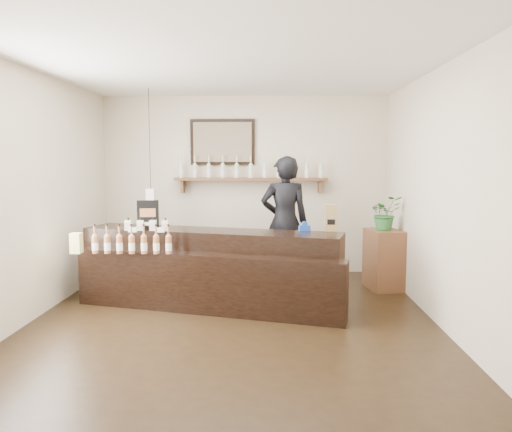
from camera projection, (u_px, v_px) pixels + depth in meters
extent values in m
plane|color=black|center=(233.00, 319.00, 5.64)|extent=(5.00, 5.00, 0.00)
plane|color=beige|center=(245.00, 185.00, 7.97)|extent=(4.50, 0.00, 4.50)
plane|color=beige|center=(200.00, 224.00, 3.00)|extent=(4.50, 0.00, 4.50)
plane|color=beige|center=(31.00, 195.00, 5.56)|extent=(0.00, 5.00, 5.00)
plane|color=beige|center=(439.00, 196.00, 5.42)|extent=(0.00, 5.00, 5.00)
plane|color=white|center=(232.00, 65.00, 5.33)|extent=(5.00, 5.00, 0.00)
cube|color=#56341D|center=(251.00, 179.00, 7.83)|extent=(2.40, 0.25, 0.04)
cube|color=#56341D|center=(183.00, 187.00, 7.91)|extent=(0.04, 0.20, 0.20)
cube|color=#56341D|center=(319.00, 187.00, 7.84)|extent=(0.04, 0.20, 0.20)
cube|color=black|center=(223.00, 142.00, 7.88)|extent=(1.02, 0.04, 0.72)
cube|color=#45392C|center=(222.00, 142.00, 7.85)|extent=(0.92, 0.01, 0.62)
cube|color=white|center=(151.00, 198.00, 7.14)|extent=(0.12, 0.12, 0.28)
cylinder|color=black|center=(150.00, 139.00, 7.04)|extent=(0.01, 0.01, 1.41)
cylinder|color=silver|center=(181.00, 171.00, 7.85)|extent=(0.07, 0.07, 0.20)
cone|color=silver|center=(181.00, 163.00, 7.84)|extent=(0.07, 0.07, 0.05)
cylinder|color=silver|center=(181.00, 159.00, 7.83)|extent=(0.02, 0.02, 0.07)
cylinder|color=gold|center=(181.00, 156.00, 7.82)|extent=(0.03, 0.03, 0.02)
cylinder|color=white|center=(181.00, 173.00, 7.85)|extent=(0.07, 0.07, 0.09)
cylinder|color=silver|center=(195.00, 171.00, 7.84)|extent=(0.07, 0.07, 0.20)
cone|color=silver|center=(195.00, 163.00, 7.83)|extent=(0.07, 0.07, 0.05)
cylinder|color=silver|center=(195.00, 159.00, 7.82)|extent=(0.02, 0.02, 0.07)
cylinder|color=gold|center=(195.00, 156.00, 7.82)|extent=(0.03, 0.03, 0.02)
cylinder|color=white|center=(195.00, 173.00, 7.84)|extent=(0.07, 0.07, 0.09)
cylinder|color=silver|center=(209.00, 171.00, 7.84)|extent=(0.07, 0.07, 0.20)
cone|color=silver|center=(209.00, 163.00, 7.82)|extent=(0.07, 0.07, 0.05)
cylinder|color=silver|center=(209.00, 159.00, 7.82)|extent=(0.02, 0.02, 0.07)
cylinder|color=gold|center=(209.00, 156.00, 7.81)|extent=(0.03, 0.03, 0.02)
cylinder|color=white|center=(209.00, 173.00, 7.84)|extent=(0.07, 0.07, 0.09)
cylinder|color=silver|center=(223.00, 171.00, 7.83)|extent=(0.07, 0.07, 0.20)
cone|color=silver|center=(223.00, 163.00, 7.81)|extent=(0.07, 0.07, 0.05)
cylinder|color=silver|center=(223.00, 159.00, 7.81)|extent=(0.02, 0.02, 0.07)
cylinder|color=gold|center=(223.00, 156.00, 7.80)|extent=(0.03, 0.03, 0.02)
cylinder|color=white|center=(223.00, 173.00, 7.83)|extent=(0.07, 0.07, 0.09)
cylinder|color=silver|center=(237.00, 171.00, 7.82)|extent=(0.07, 0.07, 0.20)
cone|color=silver|center=(237.00, 163.00, 7.81)|extent=(0.07, 0.07, 0.05)
cylinder|color=silver|center=(237.00, 159.00, 7.80)|extent=(0.02, 0.02, 0.07)
cylinder|color=gold|center=(237.00, 156.00, 7.80)|extent=(0.03, 0.03, 0.02)
cylinder|color=white|center=(237.00, 173.00, 7.82)|extent=(0.07, 0.07, 0.09)
cylinder|color=silver|center=(251.00, 171.00, 7.81)|extent=(0.07, 0.07, 0.20)
cone|color=silver|center=(251.00, 163.00, 7.80)|extent=(0.07, 0.07, 0.05)
cylinder|color=silver|center=(251.00, 159.00, 7.79)|extent=(0.02, 0.02, 0.07)
cylinder|color=gold|center=(251.00, 156.00, 7.79)|extent=(0.03, 0.03, 0.02)
cylinder|color=white|center=(251.00, 173.00, 7.82)|extent=(0.07, 0.07, 0.09)
cylinder|color=silver|center=(265.00, 171.00, 7.81)|extent=(0.07, 0.07, 0.20)
cone|color=silver|center=(265.00, 163.00, 7.79)|extent=(0.07, 0.07, 0.05)
cylinder|color=silver|center=(265.00, 159.00, 7.79)|extent=(0.02, 0.02, 0.07)
cylinder|color=gold|center=(265.00, 156.00, 7.78)|extent=(0.03, 0.03, 0.02)
cylinder|color=white|center=(265.00, 173.00, 7.81)|extent=(0.07, 0.07, 0.09)
cylinder|color=silver|center=(279.00, 171.00, 7.80)|extent=(0.07, 0.07, 0.20)
cone|color=silver|center=(279.00, 163.00, 7.79)|extent=(0.07, 0.07, 0.05)
cylinder|color=silver|center=(279.00, 159.00, 7.78)|extent=(0.02, 0.02, 0.07)
cylinder|color=gold|center=(279.00, 156.00, 7.77)|extent=(0.03, 0.03, 0.02)
cylinder|color=white|center=(279.00, 173.00, 7.80)|extent=(0.07, 0.07, 0.09)
cylinder|color=silver|center=(293.00, 171.00, 7.79)|extent=(0.07, 0.07, 0.20)
cone|color=silver|center=(293.00, 163.00, 7.78)|extent=(0.07, 0.07, 0.05)
cylinder|color=silver|center=(293.00, 159.00, 7.77)|extent=(0.02, 0.02, 0.07)
cylinder|color=gold|center=(293.00, 156.00, 7.77)|extent=(0.03, 0.03, 0.02)
cylinder|color=white|center=(293.00, 173.00, 7.80)|extent=(0.07, 0.07, 0.09)
cylinder|color=silver|center=(307.00, 171.00, 7.79)|extent=(0.07, 0.07, 0.20)
cone|color=silver|center=(307.00, 163.00, 7.77)|extent=(0.07, 0.07, 0.05)
cylinder|color=silver|center=(307.00, 159.00, 7.77)|extent=(0.02, 0.02, 0.07)
cylinder|color=gold|center=(307.00, 156.00, 7.76)|extent=(0.03, 0.03, 0.02)
cylinder|color=white|center=(307.00, 173.00, 7.79)|extent=(0.07, 0.07, 0.09)
cylinder|color=silver|center=(321.00, 171.00, 7.78)|extent=(0.07, 0.07, 0.20)
cone|color=silver|center=(321.00, 163.00, 7.77)|extent=(0.07, 0.07, 0.05)
cylinder|color=silver|center=(321.00, 159.00, 7.76)|extent=(0.02, 0.02, 0.07)
cylinder|color=gold|center=(321.00, 156.00, 7.75)|extent=(0.03, 0.03, 0.02)
cylinder|color=white|center=(321.00, 173.00, 7.78)|extent=(0.07, 0.07, 0.09)
cube|color=black|center=(211.00, 266.00, 6.30)|extent=(3.34, 1.40, 0.92)
cube|color=black|center=(206.00, 283.00, 5.87)|extent=(3.26, 1.11, 0.70)
cube|color=white|center=(133.00, 230.00, 6.06)|extent=(0.10, 0.04, 0.05)
cube|color=white|center=(160.00, 230.00, 6.05)|extent=(0.10, 0.04, 0.05)
cube|color=#D5D382|center=(76.00, 248.00, 5.88)|extent=(0.12, 0.12, 0.12)
cube|color=#D5D382|center=(76.00, 238.00, 5.87)|extent=(0.12, 0.12, 0.12)
cube|color=silver|center=(129.00, 225.00, 6.22)|extent=(0.08, 0.08, 0.13)
cube|color=#CB9EA1|center=(128.00, 226.00, 6.18)|extent=(0.07, 0.00, 0.06)
cylinder|color=black|center=(128.00, 219.00, 6.22)|extent=(0.02, 0.02, 0.03)
cube|color=silver|center=(141.00, 225.00, 6.22)|extent=(0.08, 0.08, 0.13)
cube|color=#CB9EA1|center=(140.00, 226.00, 6.18)|extent=(0.07, 0.00, 0.06)
cylinder|color=black|center=(141.00, 219.00, 6.21)|extent=(0.02, 0.02, 0.03)
cube|color=silver|center=(153.00, 225.00, 6.21)|extent=(0.08, 0.08, 0.13)
cube|color=#CB9EA1|center=(152.00, 226.00, 6.17)|extent=(0.07, 0.00, 0.06)
cylinder|color=black|center=(153.00, 219.00, 6.21)|extent=(0.02, 0.02, 0.03)
cube|color=silver|center=(166.00, 225.00, 6.21)|extent=(0.08, 0.08, 0.13)
cube|color=#CB9EA1|center=(165.00, 226.00, 6.17)|extent=(0.07, 0.00, 0.06)
cylinder|color=black|center=(165.00, 219.00, 6.20)|extent=(0.02, 0.02, 0.03)
cylinder|color=#9C5E35|center=(95.00, 245.00, 5.87)|extent=(0.07, 0.07, 0.20)
cone|color=#9C5E35|center=(95.00, 234.00, 5.85)|extent=(0.07, 0.07, 0.05)
cylinder|color=#9C5E35|center=(94.00, 229.00, 5.85)|extent=(0.02, 0.02, 0.07)
cylinder|color=black|center=(94.00, 225.00, 5.84)|extent=(0.03, 0.03, 0.02)
cylinder|color=white|center=(95.00, 246.00, 5.87)|extent=(0.07, 0.07, 0.09)
cylinder|color=#9C5E35|center=(107.00, 245.00, 5.86)|extent=(0.07, 0.07, 0.20)
cone|color=#9C5E35|center=(107.00, 234.00, 5.85)|extent=(0.07, 0.07, 0.05)
cylinder|color=#9C5E35|center=(107.00, 229.00, 5.84)|extent=(0.02, 0.02, 0.07)
cylinder|color=black|center=(107.00, 225.00, 5.84)|extent=(0.03, 0.03, 0.02)
cylinder|color=white|center=(107.00, 247.00, 5.87)|extent=(0.07, 0.07, 0.09)
cylinder|color=#9C5E35|center=(119.00, 245.00, 5.86)|extent=(0.07, 0.07, 0.20)
cone|color=#9C5E35|center=(119.00, 234.00, 5.84)|extent=(0.07, 0.07, 0.05)
cylinder|color=#9C5E35|center=(119.00, 229.00, 5.84)|extent=(0.02, 0.02, 0.07)
cylinder|color=black|center=(119.00, 225.00, 5.83)|extent=(0.03, 0.03, 0.02)
cylinder|color=white|center=(120.00, 247.00, 5.86)|extent=(0.07, 0.07, 0.09)
cylinder|color=#9C5E35|center=(132.00, 245.00, 5.85)|extent=(0.07, 0.07, 0.20)
cone|color=#9C5E35|center=(131.00, 234.00, 5.84)|extent=(0.07, 0.07, 0.05)
cylinder|color=#9C5E35|center=(131.00, 229.00, 5.83)|extent=(0.02, 0.02, 0.07)
cylinder|color=black|center=(131.00, 225.00, 5.83)|extent=(0.03, 0.03, 0.02)
cylinder|color=white|center=(132.00, 247.00, 5.86)|extent=(0.07, 0.07, 0.09)
cylinder|color=#9C5E35|center=(144.00, 245.00, 5.85)|extent=(0.07, 0.07, 0.20)
cone|color=#9C5E35|center=(144.00, 234.00, 5.83)|extent=(0.07, 0.07, 0.05)
cylinder|color=#9C5E35|center=(144.00, 229.00, 5.83)|extent=(0.02, 0.02, 0.07)
cylinder|color=black|center=(144.00, 225.00, 5.82)|extent=(0.03, 0.03, 0.02)
cylinder|color=white|center=(144.00, 247.00, 5.85)|extent=(0.07, 0.07, 0.09)
cylinder|color=#9C5E35|center=(156.00, 245.00, 5.84)|extent=(0.07, 0.07, 0.20)
cone|color=#9C5E35|center=(156.00, 234.00, 5.83)|extent=(0.07, 0.07, 0.05)
cylinder|color=#9C5E35|center=(156.00, 229.00, 5.82)|extent=(0.02, 0.02, 0.07)
cylinder|color=black|center=(156.00, 225.00, 5.82)|extent=(0.03, 0.03, 0.02)
cylinder|color=white|center=(156.00, 247.00, 5.85)|extent=(0.07, 0.07, 0.09)
cylinder|color=#9C5E35|center=(169.00, 245.00, 5.84)|extent=(0.07, 0.07, 0.20)
cone|color=#9C5E35|center=(168.00, 234.00, 5.83)|extent=(0.07, 0.07, 0.05)
cylinder|color=#9C5E35|center=(168.00, 229.00, 5.82)|extent=(0.02, 0.02, 0.07)
cylinder|color=black|center=(168.00, 225.00, 5.81)|extent=(0.03, 0.03, 0.02)
cylinder|color=white|center=(169.00, 247.00, 5.84)|extent=(0.07, 0.07, 0.09)
cube|color=black|center=(148.00, 215.00, 6.23)|extent=(0.27, 0.07, 0.37)
cube|color=#995B37|center=(148.00, 213.00, 6.21)|extent=(0.19, 0.04, 0.11)
cube|color=white|center=(148.00, 224.00, 6.23)|extent=(0.19, 0.04, 0.04)
cube|color=olive|center=(331.00, 218.00, 6.14)|extent=(0.15, 0.12, 0.33)
cube|color=black|center=(331.00, 222.00, 6.09)|extent=(0.09, 0.00, 0.07)
cube|color=#1946B0|center=(305.00, 228.00, 6.18)|extent=(0.15, 0.09, 0.06)
cylinder|color=#1946B0|center=(305.00, 224.00, 6.17)|extent=(0.08, 0.05, 0.08)
cube|color=#56341D|center=(384.00, 259.00, 6.96)|extent=(0.51, 0.64, 0.83)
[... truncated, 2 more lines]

